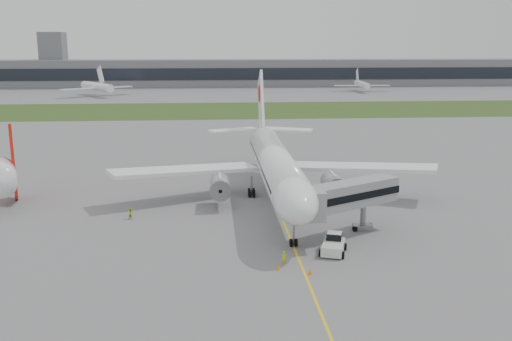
{
  "coord_description": "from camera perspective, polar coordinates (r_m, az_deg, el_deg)",
  "views": [
    {
      "loc": [
        -9.02,
        -75.57,
        22.51
      ],
      "look_at": [
        -2.93,
        2.0,
        5.07
      ],
      "focal_mm": 40.0,
      "sensor_mm": 36.0,
      "label": 1
    }
  ],
  "objects": [
    {
      "name": "ground_crew_near",
      "position": [
        59.66,
        2.79,
        -8.74
      ],
      "size": [
        0.6,
        0.41,
        1.57
      ],
      "primitive_type": "imported",
      "rotation": [
        0.0,
        0.0,
        3.21
      ],
      "color": "#BCD423",
      "rests_on": "ground"
    },
    {
      "name": "neighbor_aircraft",
      "position": [
        86.48,
        -24.0,
        -0.38
      ],
      "size": [
        6.72,
        14.55,
        11.77
      ],
      "rotation": [
        0.0,
        0.0,
        0.34
      ],
      "color": "#B8160A",
      "rests_on": "ground"
    },
    {
      "name": "control_tower",
      "position": [
        318.85,
        -19.38,
        7.88
      ],
      "size": [
        12.0,
        12.0,
        56.0
      ],
      "primitive_type": null,
      "color": "slate",
      "rests_on": "ground"
    },
    {
      "name": "apron_markings",
      "position": [
        74.62,
        2.67,
        -4.94
      ],
      "size": [
        70.0,
        70.0,
        0.04
      ],
      "primitive_type": null,
      "color": "yellow",
      "rests_on": "ground"
    },
    {
      "name": "distant_aircraft_right",
      "position": [
        276.58,
        10.51,
        7.76
      ],
      "size": [
        27.19,
        24.25,
        10.01
      ],
      "primitive_type": null,
      "rotation": [
        0.0,
        0.0,
        -0.04
      ],
      "color": "white",
      "rests_on": "ground"
    },
    {
      "name": "safety_cone_right",
      "position": [
        57.76,
        5.43,
        -10.03
      ],
      "size": [
        0.44,
        0.44,
        0.61
      ],
      "primitive_type": "cone",
      "color": "orange",
      "rests_on": "ground"
    },
    {
      "name": "pushback_tug",
      "position": [
        63.57,
        7.75,
        -7.32
      ],
      "size": [
        3.66,
        4.48,
        2.04
      ],
      "rotation": [
        0.0,
        0.0,
        -0.32
      ],
      "color": "silver",
      "rests_on": "ground"
    },
    {
      "name": "ground_crew_far",
      "position": [
        76.24,
        -12.4,
        -4.23
      ],
      "size": [
        0.96,
        0.95,
        1.56
      ],
      "primitive_type": "imported",
      "rotation": [
        0.0,
        0.0,
        0.73
      ],
      "color": "#A9C921",
      "rests_on": "ground"
    },
    {
      "name": "jet_bridge",
      "position": [
        67.45,
        8.8,
        -2.59
      ],
      "size": [
        13.53,
        10.33,
        6.72
      ],
      "rotation": [
        0.0,
        0.0,
        0.51
      ],
      "color": "gray",
      "rests_on": "ground"
    },
    {
      "name": "airliner",
      "position": [
        82.68,
        1.87,
        0.87
      ],
      "size": [
        48.13,
        53.95,
        17.88
      ],
      "color": "white",
      "rests_on": "ground"
    },
    {
      "name": "terminal_building",
      "position": [
        305.97,
        -2.83,
        9.71
      ],
      "size": [
        320.0,
        22.3,
        14.0
      ],
      "color": "slate",
      "rests_on": "ground"
    },
    {
      "name": "ground",
      "position": [
        79.36,
        2.23,
        -3.85
      ],
      "size": [
        600.0,
        600.0,
        0.0
      ],
      "primitive_type": "plane",
      "color": "gray",
      "rests_on": "ground"
    },
    {
      "name": "grass_strip",
      "position": [
        197.06,
        -1.85,
        6.07
      ],
      "size": [
        600.0,
        50.0,
        0.02
      ],
      "primitive_type": "cube",
      "color": "#324E1D",
      "rests_on": "ground"
    },
    {
      "name": "safety_cone_left",
      "position": [
        58.62,
        2.23,
        -9.66
      ],
      "size": [
        0.41,
        0.41,
        0.57
      ],
      "primitive_type": "cone",
      "color": "orange",
      "rests_on": "ground"
    },
    {
      "name": "distant_aircraft_left",
      "position": [
        257.8,
        -15.57,
        7.17
      ],
      "size": [
        41.85,
        40.79,
        12.12
      ],
      "primitive_type": null,
      "rotation": [
        0.0,
        0.0,
        0.58
      ],
      "color": "white",
      "rests_on": "ground"
    }
  ]
}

